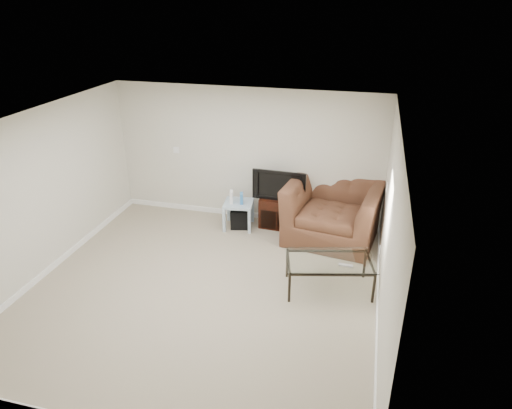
% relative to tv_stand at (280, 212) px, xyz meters
% --- Properties ---
extents(floor, '(5.00, 5.00, 0.00)m').
position_rel_tv_stand_xyz_m(floor, '(-0.68, -2.28, -0.29)').
color(floor, tan).
rests_on(floor, ground).
extents(ceiling, '(5.00, 5.00, 0.00)m').
position_rel_tv_stand_xyz_m(ceiling, '(-0.68, -2.28, 2.21)').
color(ceiling, white).
rests_on(ceiling, ground).
extents(wall_back, '(5.00, 0.02, 2.50)m').
position_rel_tv_stand_xyz_m(wall_back, '(-0.68, 0.22, 0.96)').
color(wall_back, silver).
rests_on(wall_back, ground).
extents(wall_left, '(0.02, 5.00, 2.50)m').
position_rel_tv_stand_xyz_m(wall_left, '(-3.18, -2.28, 0.96)').
color(wall_left, silver).
rests_on(wall_left, ground).
extents(wall_right, '(0.02, 5.00, 2.50)m').
position_rel_tv_stand_xyz_m(wall_right, '(1.82, -2.28, 0.96)').
color(wall_right, silver).
rests_on(wall_right, ground).
extents(plate_back, '(0.12, 0.02, 0.12)m').
position_rel_tv_stand_xyz_m(plate_back, '(-2.08, 0.21, 0.96)').
color(plate_back, white).
rests_on(plate_back, wall_back).
extents(plate_right_switch, '(0.02, 0.09, 0.13)m').
position_rel_tv_stand_xyz_m(plate_right_switch, '(1.81, -0.68, 0.96)').
color(plate_right_switch, white).
rests_on(plate_right_switch, wall_right).
extents(plate_right_outlet, '(0.02, 0.08, 0.12)m').
position_rel_tv_stand_xyz_m(plate_right_outlet, '(1.81, -0.98, 0.01)').
color(plate_right_outlet, white).
rests_on(plate_right_outlet, wall_right).
extents(tv_stand, '(0.72, 0.52, 0.57)m').
position_rel_tv_stand_xyz_m(tv_stand, '(0.00, 0.00, 0.00)').
color(tv_stand, black).
rests_on(tv_stand, floor).
extents(dvd_player, '(0.42, 0.31, 0.06)m').
position_rel_tv_stand_xyz_m(dvd_player, '(-0.00, -0.04, 0.19)').
color(dvd_player, black).
rests_on(dvd_player, tv_stand).
extents(television, '(0.91, 0.21, 0.56)m').
position_rel_tv_stand_xyz_m(television, '(-0.00, -0.03, 0.57)').
color(television, black).
rests_on(television, tv_stand).
extents(side_table, '(0.58, 0.58, 0.49)m').
position_rel_tv_stand_xyz_m(side_table, '(-0.73, -0.23, -0.04)').
color(side_table, silver).
rests_on(side_table, floor).
extents(subwoofer, '(0.42, 0.42, 0.35)m').
position_rel_tv_stand_xyz_m(subwoofer, '(-0.70, -0.21, -0.11)').
color(subwoofer, black).
rests_on(subwoofer, floor).
extents(game_console, '(0.09, 0.17, 0.23)m').
position_rel_tv_stand_xyz_m(game_console, '(-0.85, -0.27, 0.32)').
color(game_console, white).
rests_on(game_console, side_table).
extents(game_case, '(0.09, 0.15, 0.20)m').
position_rel_tv_stand_xyz_m(game_case, '(-0.67, -0.24, 0.30)').
color(game_case, '#337FCC').
rests_on(game_case, side_table).
extents(recliner, '(1.71, 1.24, 1.38)m').
position_rel_tv_stand_xyz_m(recliner, '(0.98, -0.23, 0.40)').
color(recliner, brown).
rests_on(recliner, floor).
extents(coffee_table, '(1.40, 0.99, 0.49)m').
position_rel_tv_stand_xyz_m(coffee_table, '(1.10, -1.80, -0.04)').
color(coffee_table, black).
rests_on(coffee_table, floor).
extents(remote, '(0.20, 0.06, 0.02)m').
position_rel_tv_stand_xyz_m(remote, '(1.33, -1.91, 0.22)').
color(remote, '#B2B2B7').
rests_on(remote, coffee_table).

